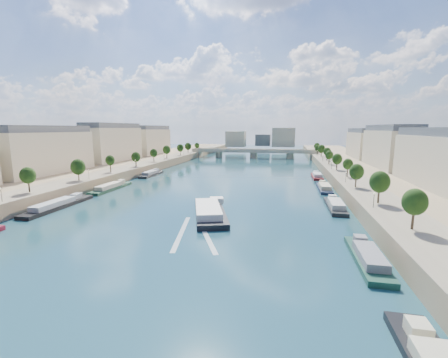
% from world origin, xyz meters
% --- Properties ---
extents(ground, '(700.00, 700.00, 0.00)m').
position_xyz_m(ground, '(0.00, 100.00, 0.00)').
color(ground, '#0B2E32').
rests_on(ground, ground).
extents(quay_left, '(44.00, 520.00, 5.00)m').
position_xyz_m(quay_left, '(-72.00, 100.00, 2.50)').
color(quay_left, '#9E8460').
rests_on(quay_left, ground).
extents(quay_right, '(44.00, 520.00, 5.00)m').
position_xyz_m(quay_right, '(72.00, 100.00, 2.50)').
color(quay_right, '#9E8460').
rests_on(quay_right, ground).
extents(pave_left, '(14.00, 520.00, 0.10)m').
position_xyz_m(pave_left, '(-57.00, 100.00, 5.05)').
color(pave_left, gray).
rests_on(pave_left, quay_left).
extents(pave_right, '(14.00, 520.00, 0.10)m').
position_xyz_m(pave_right, '(57.00, 100.00, 5.05)').
color(pave_right, gray).
rests_on(pave_right, quay_right).
extents(trees_left, '(4.80, 268.80, 8.26)m').
position_xyz_m(trees_left, '(-55.00, 102.00, 10.48)').
color(trees_left, '#382B1E').
rests_on(trees_left, ground).
extents(trees_right, '(4.80, 268.80, 8.26)m').
position_xyz_m(trees_right, '(55.00, 110.00, 10.48)').
color(trees_right, '#382B1E').
rests_on(trees_right, ground).
extents(lamps_left, '(0.36, 200.36, 4.28)m').
position_xyz_m(lamps_left, '(-52.50, 90.00, 7.78)').
color(lamps_left, black).
rests_on(lamps_left, ground).
extents(lamps_right, '(0.36, 200.36, 4.28)m').
position_xyz_m(lamps_right, '(52.50, 105.00, 7.78)').
color(lamps_right, black).
rests_on(lamps_right, ground).
extents(buildings_left, '(16.00, 226.00, 23.20)m').
position_xyz_m(buildings_left, '(-85.00, 112.00, 16.45)').
color(buildings_left, beige).
rests_on(buildings_left, ground).
extents(buildings_right, '(16.00, 226.00, 23.20)m').
position_xyz_m(buildings_right, '(85.00, 112.00, 16.45)').
color(buildings_right, beige).
rests_on(buildings_right, ground).
extents(skyline, '(79.00, 42.00, 22.00)m').
position_xyz_m(skyline, '(3.19, 319.52, 14.66)').
color(skyline, beige).
rests_on(skyline, ground).
extents(bridge, '(112.00, 12.00, 8.15)m').
position_xyz_m(bridge, '(0.00, 228.31, 5.08)').
color(bridge, '#C1B79E').
rests_on(bridge, ground).
extents(tour_barge, '(17.66, 31.58, 4.12)m').
position_xyz_m(tour_barge, '(6.38, 45.81, 1.20)').
color(tour_barge, black).
rests_on(tour_barge, ground).
extents(wake, '(15.52, 25.75, 0.04)m').
position_xyz_m(wake, '(6.38, 29.28, 0.02)').
color(wake, silver).
rests_on(wake, ground).
extents(moored_barges_left, '(5.00, 164.95, 3.60)m').
position_xyz_m(moored_barges_left, '(-45.50, 42.26, 0.84)').
color(moored_barges_left, '#192438').
rests_on(moored_barges_left, ground).
extents(moored_barges_right, '(5.00, 157.91, 3.60)m').
position_xyz_m(moored_barges_right, '(45.50, 56.49, 0.84)').
color(moored_barges_right, black).
rests_on(moored_barges_right, ground).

